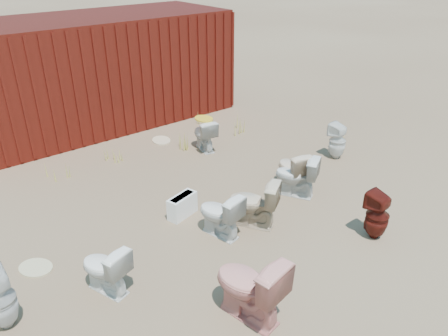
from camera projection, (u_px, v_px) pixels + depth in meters
ground at (248, 213)px, 6.88m from camera, size 100.00×100.00×0.00m
shipping_container at (98, 71)px, 9.93m from camera, size 6.00×2.40×2.40m
toilet_front_a at (105, 269)px, 5.19m from camera, size 0.56×0.73×0.66m
toilet_front_pink at (249, 287)px, 4.77m from camera, size 0.62×0.91×0.86m
toilet_front_c at (220, 214)px, 6.21m from camera, size 0.52×0.74×0.69m
toilet_front_maroon at (377, 216)px, 6.14m from camera, size 0.33×0.33×0.72m
toilet_front_e at (296, 176)px, 7.21m from camera, size 0.68×0.80×0.71m
toilet_back_a at (0, 299)px, 4.68m from camera, size 0.38×0.39×0.75m
toilet_back_beige_left at (253, 203)px, 6.41m from camera, size 0.74×0.85×0.75m
toilet_back_beige_right at (293, 170)px, 7.42m from camera, size 0.56×0.77×0.71m
toilet_back_yellowlid at (204, 135)px, 8.85m from camera, size 0.49×0.71×0.66m
toilet_back_e at (337, 141)px, 8.48m from camera, size 0.34×0.34×0.72m
yellow_lid at (204, 119)px, 8.69m from camera, size 0.33×0.42×0.02m
loose_tank at (182, 206)px, 6.72m from camera, size 0.53×0.32×0.35m
loose_lid_near at (161, 140)px, 9.38m from camera, size 0.49×0.57×0.02m
loose_lid_far at (36, 268)px, 5.68m from camera, size 0.54×0.58×0.02m
weed_clump_a at (57, 171)px, 7.84m from camera, size 0.36×0.36×0.27m
weed_clump_b at (185, 141)px, 9.00m from camera, size 0.32×0.32×0.31m
weed_clump_c at (236, 125)px, 9.76m from camera, size 0.36×0.36×0.34m
weed_clump_d at (112, 156)px, 8.47m from camera, size 0.30×0.30×0.22m
weed_clump_e at (203, 119)px, 10.19m from camera, size 0.34×0.34×0.27m
weed_clump_f at (339, 139)px, 9.21m from camera, size 0.28×0.28×0.22m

